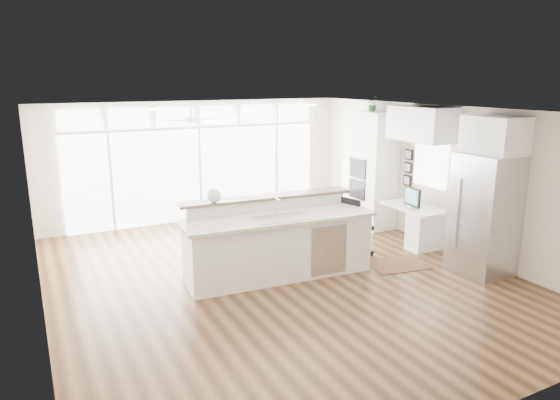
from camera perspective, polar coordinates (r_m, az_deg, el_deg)
floor at (r=8.30m, az=-0.13°, el=-8.82°), size 7.00×8.00×0.02m
ceiling at (r=7.69m, az=-0.14°, el=10.19°), size 7.00×8.00×0.02m
wall_back at (r=11.52m, az=-9.33°, el=4.42°), size 7.00×0.04×2.70m
wall_front at (r=4.86m, az=22.36°, el=-9.38°), size 7.00×0.04×2.70m
wall_left at (r=7.06m, az=-26.33°, el=-2.71°), size 0.04×8.00×2.70m
wall_right at (r=9.95m, az=18.10°, el=2.47°), size 0.04×8.00×2.70m
glass_wall at (r=11.51m, az=-9.17°, el=2.90°), size 5.80×0.06×2.08m
transom_row at (r=11.35m, az=-9.43°, el=9.52°), size 5.90×0.06×0.40m
desk_window at (r=10.10m, az=16.81°, el=3.87°), size 0.04×0.85×0.85m
ceiling_fan at (r=10.10m, az=-10.13°, el=9.57°), size 1.16×1.16×0.32m
recessed_lights at (r=7.86m, az=-0.82°, el=10.12°), size 3.40×3.00×0.02m
oven_cabinet at (r=11.07m, az=10.24°, el=3.49°), size 0.64×1.20×2.50m
desk_nook at (r=10.13m, az=15.01°, el=-2.78°), size 0.72×1.30×0.76m
upper_cabinets at (r=9.80m, az=15.90°, el=8.38°), size 0.64×1.30×0.64m
refrigerator at (r=8.86m, az=22.32°, el=-1.53°), size 0.76×0.90×2.00m
fridge_cabinet at (r=8.68m, az=23.35°, el=6.83°), size 0.64×0.90×0.60m
framed_photos at (r=10.57m, az=14.43°, el=3.61°), size 0.06×0.22×0.80m
kitchen_island at (r=8.12m, az=-0.11°, el=-4.56°), size 3.24×1.41×1.26m
rug at (r=9.03m, az=13.24°, el=-7.20°), size 1.10×0.87×0.01m
office_chair at (r=9.12m, az=8.79°, el=-3.12°), size 0.71×0.68×1.12m
fishbowl at (r=7.98m, az=-7.54°, el=0.52°), size 0.26×0.26×0.23m
monitor at (r=9.93m, az=14.88°, el=0.38°), size 0.14×0.49×0.41m
keyboard at (r=9.87m, az=14.08°, el=-0.82°), size 0.17×0.34×0.02m
potted_plant at (r=10.92m, az=10.55°, el=10.59°), size 0.32×0.35×0.24m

